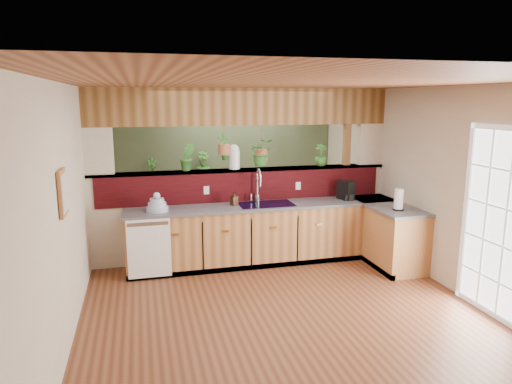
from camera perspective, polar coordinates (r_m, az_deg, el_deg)
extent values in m
cube|color=brown|center=(6.12, 1.45, -11.91)|extent=(4.60, 7.00, 0.01)
cube|color=brown|center=(5.62, 1.59, 13.23)|extent=(4.60, 7.00, 0.01)
cube|color=beige|center=(9.10, -4.55, 4.30)|extent=(4.60, 0.02, 2.60)
cube|color=beige|center=(2.69, 23.06, -14.15)|extent=(4.60, 0.02, 2.60)
cube|color=beige|center=(5.57, -21.90, -1.04)|extent=(0.02, 7.00, 2.60)
cube|color=beige|center=(6.72, 20.73, 1.07)|extent=(0.02, 7.00, 2.60)
cube|color=beige|center=(7.14, -1.48, -2.75)|extent=(4.60, 0.15, 1.35)
cube|color=#34060A|center=(6.96, -1.34, 0.68)|extent=(4.40, 0.02, 0.45)
cube|color=brown|center=(7.00, -1.51, 2.77)|extent=(4.60, 0.21, 0.04)
cube|color=brown|center=(6.93, -1.55, 10.61)|extent=(4.60, 0.15, 0.55)
cube|color=beige|center=(6.81, -19.08, 4.71)|extent=(0.40, 0.15, 0.70)
cube|color=beige|center=(7.70, 13.96, 5.70)|extent=(0.40, 0.15, 0.70)
cube|color=brown|center=(7.57, 11.14, 2.68)|extent=(0.10, 0.10, 2.60)
cube|color=brown|center=(7.00, -1.51, 2.77)|extent=(4.60, 0.21, 0.04)
cube|color=brown|center=(6.93, -1.55, 10.61)|extent=(4.60, 0.15, 0.55)
cube|color=#4F5E40|center=(9.08, -4.52, 4.28)|extent=(4.55, 0.02, 2.55)
cube|color=#9C6536|center=(6.92, 1.26, -5.33)|extent=(4.10, 0.60, 0.86)
cube|color=#4F4F54|center=(6.80, 1.27, -1.69)|extent=(4.14, 0.64, 0.04)
cube|color=#9C6536|center=(7.20, 15.83, -5.10)|extent=(0.60, 1.48, 0.86)
cube|color=#4F4F54|center=(7.08, 16.02, -1.61)|extent=(0.64, 1.52, 0.04)
cube|color=#9C6536|center=(7.56, 14.17, -4.22)|extent=(0.60, 0.60, 0.86)
cube|color=#4F4F54|center=(7.45, 14.34, -0.88)|extent=(0.64, 0.64, 0.04)
cube|color=black|center=(6.79, 1.86, -9.11)|extent=(4.10, 0.06, 0.08)
cube|color=black|center=(7.19, 13.78, -8.28)|extent=(0.06, 1.48, 0.08)
cube|color=white|center=(6.38, -13.22, -6.91)|extent=(0.58, 0.02, 0.82)
cube|color=#B7B7B2|center=(6.26, -13.36, -3.91)|extent=(0.54, 0.01, 0.05)
cube|color=black|center=(6.80, 1.27, -1.65)|extent=(0.82, 0.50, 0.03)
cube|color=black|center=(6.77, -0.28, -2.44)|extent=(0.34, 0.40, 0.16)
cube|color=black|center=(6.87, 2.80, -2.25)|extent=(0.34, 0.40, 0.16)
cube|color=white|center=(5.76, 27.69, -3.68)|extent=(0.06, 1.02, 2.16)
cube|color=#9C6536|center=(4.74, -23.02, -0.10)|extent=(0.03, 0.35, 0.45)
cube|color=silver|center=(4.74, -22.84, -0.09)|extent=(0.01, 0.27, 0.37)
cylinder|color=#B7B7B2|center=(6.95, 0.16, -0.76)|extent=(0.08, 0.08, 0.11)
cylinder|color=#B7B7B2|center=(6.91, 0.16, 0.86)|extent=(0.03, 0.03, 0.31)
torus|color=#B7B7B2|center=(6.81, 0.33, 2.03)|extent=(0.23, 0.03, 0.23)
cylinder|color=#B7B7B2|center=(6.73, 0.54, 1.24)|extent=(0.03, 0.03, 0.13)
cylinder|color=#B7B7B2|center=(6.92, -0.64, -0.63)|extent=(0.03, 0.03, 0.11)
cylinder|color=#A2B5D2|center=(6.50, -12.24, -2.08)|extent=(0.31, 0.31, 0.07)
cylinder|color=#A2B5D2|center=(6.49, -12.26, -1.54)|extent=(0.25, 0.25, 0.06)
cylinder|color=#A2B5D2|center=(6.47, -12.28, -1.04)|extent=(0.19, 0.19, 0.06)
sphere|color=#A2B5D2|center=(6.46, -12.31, -0.45)|extent=(0.10, 0.10, 0.10)
imported|color=#3D2416|center=(6.71, -2.75, -0.81)|extent=(0.12, 0.12, 0.20)
cube|color=black|center=(7.23, 11.17, 0.24)|extent=(0.16, 0.25, 0.29)
cube|color=black|center=(7.17, 11.44, -0.66)|extent=(0.14, 0.10, 0.10)
cylinder|color=silver|center=(7.19, 11.35, -0.31)|extent=(0.08, 0.08, 0.08)
cylinder|color=black|center=(6.74, 17.34, -2.07)|extent=(0.15, 0.15, 0.02)
cylinder|color=#B7B7B2|center=(6.70, 17.41, -0.82)|extent=(0.02, 0.02, 0.32)
cylinder|color=white|center=(6.70, 17.41, -0.82)|extent=(0.13, 0.13, 0.28)
cylinder|color=silver|center=(6.95, -2.74, 4.03)|extent=(0.17, 0.17, 0.28)
sphere|color=silver|center=(6.93, -2.75, 5.33)|extent=(0.15, 0.15, 0.15)
imported|color=#2E6A24|center=(6.83, -8.58, 4.35)|extent=(0.26, 0.23, 0.41)
imported|color=#2E6A24|center=(7.36, 8.14, 4.59)|extent=(0.21, 0.21, 0.34)
cylinder|color=brown|center=(6.88, -3.99, 7.06)|extent=(0.01, 0.01, 0.30)
cylinder|color=#935435|center=(6.90, -3.97, 5.34)|extent=(0.19, 0.19, 0.16)
imported|color=#2E6A24|center=(6.88, -3.99, 7.34)|extent=(0.24, 0.19, 0.40)
cylinder|color=brown|center=(7.01, 0.70, 6.77)|extent=(0.01, 0.01, 0.39)
cylinder|color=#935435|center=(7.04, 0.69, 4.69)|extent=(0.19, 0.19, 0.16)
imported|color=#2E6A24|center=(7.02, 0.70, 6.68)|extent=(0.41, 0.37, 0.41)
cube|color=black|center=(8.89, -9.40, -1.23)|extent=(1.44, 0.56, 0.94)
imported|color=#2E6A24|center=(8.74, -12.91, 2.91)|extent=(0.23, 0.17, 0.41)
imported|color=#2E6A24|center=(8.81, -6.64, 3.48)|extent=(0.37, 0.37, 0.50)
imported|color=#2E6A24|center=(8.09, 2.91, -3.23)|extent=(0.80, 0.73, 0.76)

